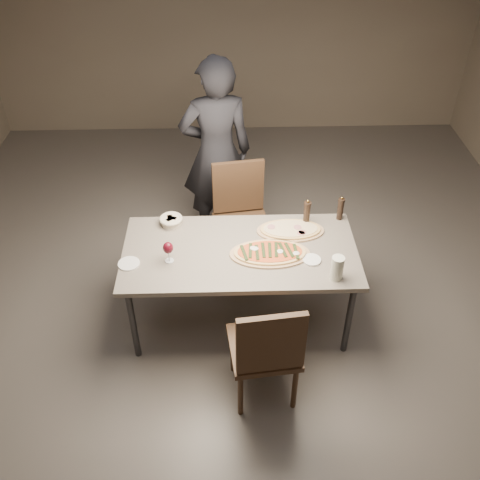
{
  "coord_description": "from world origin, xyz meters",
  "views": [
    {
      "loc": [
        -0.09,
        -3.13,
        3.38
      ],
      "look_at": [
        0.0,
        0.0,
        0.85
      ],
      "focal_mm": 40.0,
      "sensor_mm": 36.0,
      "label": 1
    }
  ],
  "objects_px": {
    "carafe": "(337,268)",
    "chair_near": "(267,349)",
    "ham_pizza": "(290,230)",
    "chair_far": "(240,212)",
    "diner": "(216,153)",
    "pepper_mill_left": "(341,209)",
    "dining_table": "(240,256)",
    "bread_basket": "(171,220)",
    "zucchini_pizza": "(270,253)"
  },
  "relations": [
    {
      "from": "carafe",
      "to": "chair_near",
      "type": "height_order",
      "value": "chair_near"
    },
    {
      "from": "ham_pizza",
      "to": "chair_far",
      "type": "xyz_separation_m",
      "value": [
        -0.38,
        0.52,
        -0.19
      ]
    },
    {
      "from": "ham_pizza",
      "to": "chair_far",
      "type": "height_order",
      "value": "chair_far"
    },
    {
      "from": "chair_far",
      "to": "diner",
      "type": "height_order",
      "value": "diner"
    },
    {
      "from": "ham_pizza",
      "to": "chair_far",
      "type": "distance_m",
      "value": 0.67
    },
    {
      "from": "pepper_mill_left",
      "to": "chair_far",
      "type": "distance_m",
      "value": 0.92
    },
    {
      "from": "dining_table",
      "to": "pepper_mill_left",
      "type": "height_order",
      "value": "pepper_mill_left"
    },
    {
      "from": "dining_table",
      "to": "chair_near",
      "type": "bearing_deg",
      "value": -79.11
    },
    {
      "from": "chair_near",
      "to": "chair_far",
      "type": "distance_m",
      "value": 1.55
    },
    {
      "from": "bread_basket",
      "to": "chair_near",
      "type": "distance_m",
      "value": 1.37
    },
    {
      "from": "dining_table",
      "to": "chair_near",
      "type": "height_order",
      "value": "chair_near"
    },
    {
      "from": "carafe",
      "to": "diner",
      "type": "height_order",
      "value": "diner"
    },
    {
      "from": "bread_basket",
      "to": "chair_far",
      "type": "bearing_deg",
      "value": 34.31
    },
    {
      "from": "ham_pizza",
      "to": "bread_basket",
      "type": "relative_size",
      "value": 2.86
    },
    {
      "from": "dining_table",
      "to": "carafe",
      "type": "height_order",
      "value": "carafe"
    },
    {
      "from": "ham_pizza",
      "to": "zucchini_pizza",
      "type": "bearing_deg",
      "value": -135.17
    },
    {
      "from": "bread_basket",
      "to": "chair_far",
      "type": "relative_size",
      "value": 0.18
    },
    {
      "from": "chair_near",
      "to": "diner",
      "type": "xyz_separation_m",
      "value": [
        -0.34,
        2.0,
        0.36
      ]
    },
    {
      "from": "chair_near",
      "to": "bread_basket",
      "type": "bearing_deg",
      "value": 114.7
    },
    {
      "from": "ham_pizza",
      "to": "bread_basket",
      "type": "xyz_separation_m",
      "value": [
        -0.96,
        0.13,
        0.02
      ]
    },
    {
      "from": "chair_near",
      "to": "ham_pizza",
      "type": "bearing_deg",
      "value": 69.31
    },
    {
      "from": "dining_table",
      "to": "zucchini_pizza",
      "type": "xyz_separation_m",
      "value": [
        0.22,
        -0.06,
        0.07
      ]
    },
    {
      "from": "ham_pizza",
      "to": "carafe",
      "type": "height_order",
      "value": "carafe"
    },
    {
      "from": "ham_pizza",
      "to": "bread_basket",
      "type": "bearing_deg",
      "value": 160.88
    },
    {
      "from": "carafe",
      "to": "diner",
      "type": "distance_m",
      "value": 1.75
    },
    {
      "from": "zucchini_pizza",
      "to": "chair_near",
      "type": "xyz_separation_m",
      "value": [
        -0.07,
        -0.75,
        -0.21
      ]
    },
    {
      "from": "bread_basket",
      "to": "carafe",
      "type": "relative_size",
      "value": 0.98
    },
    {
      "from": "bread_basket",
      "to": "carafe",
      "type": "distance_m",
      "value": 1.41
    },
    {
      "from": "zucchini_pizza",
      "to": "dining_table",
      "type": "bearing_deg",
      "value": 155.86
    },
    {
      "from": "dining_table",
      "to": "pepper_mill_left",
      "type": "distance_m",
      "value": 0.93
    },
    {
      "from": "zucchini_pizza",
      "to": "bread_basket",
      "type": "relative_size",
      "value": 3.24
    },
    {
      "from": "carafe",
      "to": "diner",
      "type": "relative_size",
      "value": 0.1
    },
    {
      "from": "bread_basket",
      "to": "pepper_mill_left",
      "type": "height_order",
      "value": "pepper_mill_left"
    },
    {
      "from": "zucchini_pizza",
      "to": "bread_basket",
      "type": "xyz_separation_m",
      "value": [
        -0.77,
        0.41,
        0.02
      ]
    },
    {
      "from": "chair_near",
      "to": "diner",
      "type": "relative_size",
      "value": 0.54
    },
    {
      "from": "chair_near",
      "to": "chair_far",
      "type": "bearing_deg",
      "value": 88.02
    },
    {
      "from": "chair_far",
      "to": "carafe",
      "type": "bearing_deg",
      "value": 113.1
    },
    {
      "from": "ham_pizza",
      "to": "carafe",
      "type": "xyz_separation_m",
      "value": [
        0.27,
        -0.55,
        0.08
      ]
    },
    {
      "from": "chair_near",
      "to": "diner",
      "type": "height_order",
      "value": "diner"
    },
    {
      "from": "chair_far",
      "to": "bread_basket",
      "type": "bearing_deg",
      "value": 26.05
    },
    {
      "from": "chair_far",
      "to": "chair_near",
      "type": "bearing_deg",
      "value": 86.49
    },
    {
      "from": "chair_near",
      "to": "diner",
      "type": "bearing_deg",
      "value": 92.83
    },
    {
      "from": "chair_near",
      "to": "carafe",
      "type": "bearing_deg",
      "value": 35.26
    },
    {
      "from": "pepper_mill_left",
      "to": "chair_far",
      "type": "relative_size",
      "value": 0.21
    },
    {
      "from": "zucchini_pizza",
      "to": "bread_basket",
      "type": "height_order",
      "value": "bread_basket"
    },
    {
      "from": "diner",
      "to": "bread_basket",
      "type": "bearing_deg",
      "value": 58.0
    },
    {
      "from": "bread_basket",
      "to": "pepper_mill_left",
      "type": "xyz_separation_m",
      "value": [
        1.38,
        0.03,
        0.06
      ]
    },
    {
      "from": "diner",
      "to": "chair_far",
      "type": "bearing_deg",
      "value": 106.14
    },
    {
      "from": "carafe",
      "to": "bread_basket",
      "type": "bearing_deg",
      "value": 151.06
    },
    {
      "from": "carafe",
      "to": "zucchini_pizza",
      "type": "bearing_deg",
      "value": 149.04
    }
  ]
}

